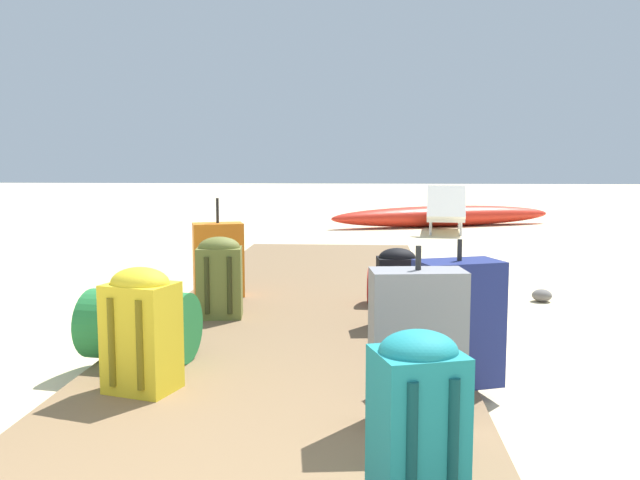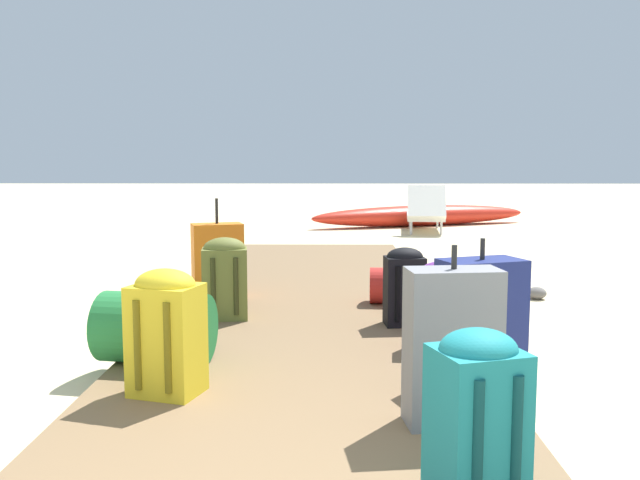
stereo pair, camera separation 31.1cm
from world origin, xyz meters
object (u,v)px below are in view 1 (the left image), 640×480
at_px(backpack_purple, 427,304).
at_px(suitcase_grey, 417,349).
at_px(backpack_black, 397,285).
at_px(suitcase_navy, 458,323).
at_px(backpack_teal, 418,418).
at_px(backpack_yellow, 141,326).
at_px(duffel_bag_green, 139,325).
at_px(backpack_olive, 220,275).
at_px(duffel_bag_red, 402,286).
at_px(lounge_chair, 446,213).
at_px(suitcase_orange, 218,260).
at_px(kayak, 444,216).

xyz_separation_m(backpack_purple, suitcase_grey, (-0.15, -1.20, 0.06)).
distance_m(backpack_purple, backpack_black, 0.59).
xyz_separation_m(backpack_black, suitcase_navy, (0.25, -1.20, 0.03)).
bearing_deg(suitcase_navy, backpack_teal, -102.92).
height_order(backpack_yellow, duffel_bag_green, backpack_yellow).
bearing_deg(backpack_black, backpack_yellow, -132.84).
height_order(backpack_purple, backpack_olive, backpack_olive).
distance_m(suitcase_navy, suitcase_grey, 0.62).
bearing_deg(duffel_bag_red, lounge_chair, 80.44).
bearing_deg(backpack_yellow, backpack_olive, 88.35).
xyz_separation_m(suitcase_orange, suitcase_grey, (1.43, -2.70, 0.03)).
bearing_deg(lounge_chair, backpack_olive, -109.59).
relative_size(backpack_purple, suitcase_grey, 0.68).
height_order(duffel_bag_red, suitcase_navy, suitcase_navy).
distance_m(backpack_teal, suitcase_navy, 1.32).
relative_size(backpack_yellow, lounge_chair, 0.39).
distance_m(backpack_teal, duffel_bag_red, 3.20).
bearing_deg(backpack_yellow, backpack_black, 47.16).
distance_m(suitcase_navy, kayak, 9.17).
relative_size(backpack_teal, backpack_yellow, 0.97).
xyz_separation_m(backpack_olive, backpack_black, (1.26, -0.18, -0.03)).
distance_m(backpack_yellow, suitcase_orange, 2.34).
bearing_deg(suitcase_orange, duffel_bag_red, -8.92).
xyz_separation_m(suitcase_grey, lounge_chair, (1.10, 8.57, -0.09)).
bearing_deg(backpack_black, kayak, 81.40).
bearing_deg(kayak, backpack_olive, -107.58).
relative_size(backpack_olive, backpack_black, 1.09).
bearing_deg(kayak, backpack_purple, -97.02).
height_order(backpack_olive, lounge_chair, lounge_chair).
xyz_separation_m(backpack_yellow, suitcase_navy, (1.55, 0.20, -0.01)).
height_order(suitcase_orange, backpack_black, suitcase_orange).
bearing_deg(backpack_black, backpack_teal, -91.00).
xyz_separation_m(backpack_teal, kayak, (1.24, 10.41, -0.20)).
distance_m(backpack_purple, duffel_bag_green, 1.67).
relative_size(backpack_yellow, suitcase_orange, 0.75).
xyz_separation_m(duffel_bag_red, suitcase_grey, (-0.07, -2.47, 0.19)).
xyz_separation_m(backpack_teal, backpack_black, (0.04, 2.49, -0.03)).
distance_m(backpack_yellow, duffel_bag_green, 0.56).
height_order(suitcase_grey, kayak, suitcase_grey).
height_order(duffel_bag_red, backpack_olive, backpack_olive).
distance_m(suitcase_orange, kayak, 7.47).
relative_size(backpack_black, kayak, 0.13).
bearing_deg(duffel_bag_red, backpack_yellow, -123.17).
relative_size(backpack_purple, backpack_olive, 0.90).
height_order(backpack_yellow, backpack_black, backpack_yellow).
relative_size(backpack_teal, suitcase_navy, 0.81).
relative_size(backpack_purple, kayak, 0.12).
distance_m(backpack_yellow, lounge_chair, 8.55).
xyz_separation_m(duffel_bag_red, kayak, (1.12, 7.22, -0.04)).
xyz_separation_m(backpack_yellow, lounge_chair, (2.40, 8.21, -0.07)).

